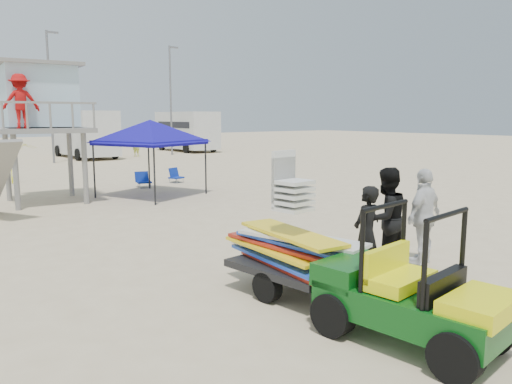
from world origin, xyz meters
TOP-DOWN VIEW (x-y plane):
  - ground at (0.00, 0.00)m, footprint 140.00×140.00m
  - utility_cart at (-0.61, -1.68)m, footprint 1.41×2.40m
  - surf_trailer at (-0.61, 0.66)m, footprint 1.48×2.41m
  - man_left at (0.91, 0.36)m, footprint 0.68×0.51m
  - man_mid at (1.76, 0.61)m, footprint 1.01×0.83m
  - man_right at (2.61, 0.36)m, footprint 1.15×0.58m
  - lifeguard_tower at (-1.40, 12.35)m, footprint 3.04×3.04m
  - canopy_blue at (2.12, 11.38)m, footprint 3.87×3.87m
  - umbrella_b at (-1.19, 18.07)m, footprint 2.61×2.63m
  - beach_chair_b at (4.59, 14.23)m, footprint 0.69×0.76m
  - beach_chair_c at (2.81, 13.66)m, footprint 0.65×0.70m
  - rv_mid_right at (6.00, 29.99)m, footprint 2.64×7.00m
  - rv_far_right at (15.00, 31.49)m, footprint 2.64×6.60m
  - light_pole_left at (3.00, 27.00)m, footprint 0.14×0.14m
  - light_pole_right at (12.00, 28.50)m, footprint 0.14×0.14m

SIDE VIEW (x-z plane):
  - ground at x=0.00m, z-range 0.00..0.00m
  - beach_chair_b at x=4.59m, z-range -0.01..0.63m
  - beach_chair_c at x=2.81m, z-range -0.01..0.63m
  - utility_cart at x=-0.61m, z-range -0.06..1.67m
  - surf_trailer at x=-0.61m, z-range -0.19..1.87m
  - man_left at x=0.91m, z-range 0.00..1.69m
  - umbrella_b at x=-1.19m, z-range 0.00..1.87m
  - man_right at x=2.61m, z-range 0.00..1.89m
  - man_mid at x=1.76m, z-range 0.00..1.94m
  - rv_far_right at x=15.00m, z-range 0.17..3.42m
  - rv_mid_right at x=6.00m, z-range 0.17..3.42m
  - canopy_blue at x=2.12m, z-range 1.03..4.19m
  - lifeguard_tower at x=-1.40m, z-range 1.11..5.62m
  - light_pole_left at x=3.00m, z-range 0.00..8.00m
  - light_pole_right at x=12.00m, z-range 0.00..8.00m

